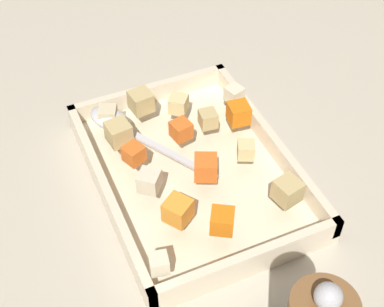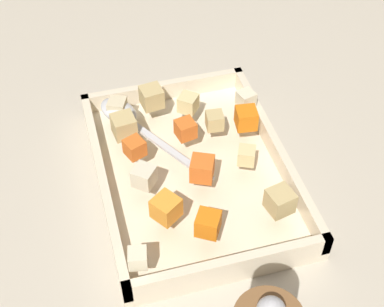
{
  "view_description": "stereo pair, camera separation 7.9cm",
  "coord_description": "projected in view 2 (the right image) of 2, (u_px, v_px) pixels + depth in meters",
  "views": [
    {
      "loc": [
        0.48,
        -0.21,
        0.63
      ],
      "look_at": [
        -0.02,
        0.01,
        0.06
      ],
      "focal_mm": 52.55,
      "sensor_mm": 36.0,
      "label": 1
    },
    {
      "loc": [
        0.51,
        -0.13,
        0.63
      ],
      "look_at": [
        -0.02,
        0.01,
        0.06
      ],
      "focal_mm": 52.55,
      "sensor_mm": 36.0,
      "label": 2
    }
  ],
  "objects": [
    {
      "name": "carrot_chunk_near_right",
      "position": [
        205.0,
        224.0,
        0.7
      ],
      "size": [
        0.04,
        0.04,
        0.03
      ],
      "primitive_type": "cube",
      "rotation": [
        0.0,
        0.0,
        2.6
      ],
      "color": "orange",
      "rests_on": "baking_dish"
    },
    {
      "name": "serving_spoon",
      "position": [
        125.0,
        115.0,
        0.85
      ],
      "size": [
        0.21,
        0.14,
        0.02
      ],
      "rotation": [
        0.0,
        0.0,
        0.54
      ],
      "color": "silver",
      "rests_on": "baking_dish"
    },
    {
      "name": "potato_chunk_near_spoon",
      "position": [
        188.0,
        103.0,
        0.87
      ],
      "size": [
        0.04,
        0.04,
        0.03
      ],
      "primitive_type": "cube",
      "rotation": [
        0.0,
        0.0,
        0.88
      ],
      "color": "#E0CC89",
      "rests_on": "baking_dish"
    },
    {
      "name": "carrot_chunk_corner_ne",
      "position": [
        246.0,
        118.0,
        0.84
      ],
      "size": [
        0.03,
        0.03,
        0.03
      ],
      "primitive_type": "cube",
      "rotation": [
        0.0,
        0.0,
        3.02
      ],
      "color": "orange",
      "rests_on": "baking_dish"
    },
    {
      "name": "carrot_chunk_under_handle",
      "position": [
        186.0,
        129.0,
        0.83
      ],
      "size": [
        0.03,
        0.03,
        0.03
      ],
      "primitive_type": "cube",
      "rotation": [
        0.0,
        0.0,
        0.2
      ],
      "color": "orange",
      "rests_on": "baking_dish"
    },
    {
      "name": "potato_chunk_far_left",
      "position": [
        215.0,
        121.0,
        0.84
      ],
      "size": [
        0.03,
        0.03,
        0.03
      ],
      "primitive_type": "cube",
      "rotation": [
        0.0,
        0.0,
        3.04
      ],
      "color": "tan",
      "rests_on": "baking_dish"
    },
    {
      "name": "potato_chunk_heap_top",
      "position": [
        152.0,
        97.0,
        0.87
      ],
      "size": [
        0.04,
        0.04,
        0.03
      ],
      "primitive_type": "cube",
      "rotation": [
        0.0,
        0.0,
        1.71
      ],
      "color": "tan",
      "rests_on": "baking_dish"
    },
    {
      "name": "baking_dish",
      "position": [
        192.0,
        174.0,
        0.83
      ],
      "size": [
        0.36,
        0.27,
        0.05
      ],
      "color": "beige",
      "rests_on": "ground_plane"
    },
    {
      "name": "potato_chunk_rim_edge",
      "position": [
        124.0,
        126.0,
        0.83
      ],
      "size": [
        0.04,
        0.04,
        0.03
      ],
      "primitive_type": "cube",
      "rotation": [
        0.0,
        0.0,
        1.69
      ],
      "color": "tan",
      "rests_on": "baking_dish"
    },
    {
      "name": "carrot_chunk_mid_left",
      "position": [
        202.0,
        169.0,
        0.77
      ],
      "size": [
        0.04,
        0.04,
        0.03
      ],
      "primitive_type": "cube",
      "rotation": [
        0.0,
        0.0,
        1.14
      ],
      "color": "orange",
      "rests_on": "baking_dish"
    },
    {
      "name": "potato_chunk_front_center",
      "position": [
        280.0,
        201.0,
        0.73
      ],
      "size": [
        0.04,
        0.04,
        0.03
      ],
      "primitive_type": "cube",
      "rotation": [
        0.0,
        0.0,
        1.79
      ],
      "color": "tan",
      "rests_on": "baking_dish"
    },
    {
      "name": "potato_chunk_back_center",
      "position": [
        138.0,
        258.0,
        0.67
      ],
      "size": [
        0.03,
        0.03,
        0.02
      ],
      "primitive_type": "cube",
      "rotation": [
        0.0,
        0.0,
        1.38
      ],
      "color": "beige",
      "rests_on": "baking_dish"
    },
    {
      "name": "carrot_chunk_far_right",
      "position": [
        135.0,
        148.0,
        0.8
      ],
      "size": [
        0.03,
        0.03,
        0.03
      ],
      "primitive_type": "cube",
      "rotation": [
        0.0,
        0.0,
        3.53
      ],
      "color": "orange",
      "rests_on": "baking_dish"
    },
    {
      "name": "carrot_chunk_corner_se",
      "position": [
        166.0,
        208.0,
        0.72
      ],
      "size": [
        0.04,
        0.04,
        0.03
      ],
      "primitive_type": "cube",
      "rotation": [
        0.0,
        0.0,
        5.32
      ],
      "color": "orange",
      "rests_on": "baking_dish"
    },
    {
      "name": "potato_chunk_center",
      "position": [
        246.0,
        99.0,
        0.87
      ],
      "size": [
        0.03,
        0.03,
        0.02
      ],
      "primitive_type": "cube",
      "rotation": [
        0.0,
        0.0,
        0.29
      ],
      "color": "beige",
      "rests_on": "baking_dish"
    },
    {
      "name": "ground_plane",
      "position": [
        186.0,
        191.0,
        0.82
      ],
      "size": [
        4.0,
        4.0,
        0.0
      ],
      "primitive_type": "plane",
      "color": "#BCB29E"
    },
    {
      "name": "parsnip_chunk_corner_sw",
      "position": [
        144.0,
        176.0,
        0.76
      ],
      "size": [
        0.04,
        0.04,
        0.03
      ],
      "primitive_type": "cube",
      "rotation": [
        0.0,
        0.0,
        0.87
      ],
      "color": "beige",
      "rests_on": "baking_dish"
    },
    {
      "name": "potato_chunk_near_left",
      "position": [
        117.0,
        107.0,
        0.86
      ],
      "size": [
        0.03,
        0.03,
        0.03
      ],
      "primitive_type": "cube",
      "rotation": [
        0.0,
        0.0,
        2.71
      ],
      "color": "beige",
      "rests_on": "baking_dish"
    },
    {
      "name": "potato_chunk_mid_right",
      "position": [
        246.0,
        155.0,
        0.79
      ],
      "size": [
        0.03,
        0.03,
        0.02
      ],
      "primitive_type": "cube",
      "rotation": [
        0.0,
        0.0,
        4.28
      ],
      "color": "#E0CC89",
      "rests_on": "baking_dish"
    }
  ]
}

